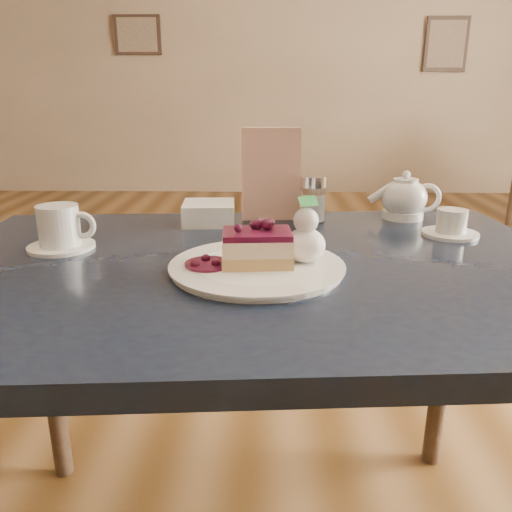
{
  "coord_description": "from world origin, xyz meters",
  "views": [
    {
      "loc": [
        -0.08,
        -0.82,
        1.08
      ],
      "look_at": [
        -0.1,
        -0.03,
        0.83
      ],
      "focal_mm": 35.0,
      "sensor_mm": 36.0,
      "label": 1
    }
  ],
  "objects_px": {
    "cheesecake_slice": "(257,248)",
    "tea_set": "(412,204)",
    "dessert_plate": "(257,267)",
    "coffee_set": "(61,229)",
    "main_table": "(256,301)"
  },
  "relations": [
    {
      "from": "dessert_plate",
      "to": "tea_set",
      "type": "distance_m",
      "value": 0.54
    },
    {
      "from": "main_table",
      "to": "cheesecake_slice",
      "type": "xyz_separation_m",
      "value": [
        0.0,
        -0.05,
        0.12
      ]
    },
    {
      "from": "dessert_plate",
      "to": "cheesecake_slice",
      "type": "height_order",
      "value": "cheesecake_slice"
    },
    {
      "from": "coffee_set",
      "to": "tea_set",
      "type": "bearing_deg",
      "value": 17.88
    },
    {
      "from": "tea_set",
      "to": "coffee_set",
      "type": "bearing_deg",
      "value": -162.12
    },
    {
      "from": "coffee_set",
      "to": "tea_set",
      "type": "xyz_separation_m",
      "value": [
        0.79,
        0.25,
        0.0
      ]
    },
    {
      "from": "cheesecake_slice",
      "to": "coffee_set",
      "type": "distance_m",
      "value": 0.43
    },
    {
      "from": "coffee_set",
      "to": "tea_set",
      "type": "relative_size",
      "value": 0.51
    },
    {
      "from": "cheesecake_slice",
      "to": "tea_set",
      "type": "distance_m",
      "value": 0.54
    },
    {
      "from": "main_table",
      "to": "tea_set",
      "type": "bearing_deg",
      "value": 36.31
    },
    {
      "from": "main_table",
      "to": "coffee_set",
      "type": "distance_m",
      "value": 0.43
    },
    {
      "from": "dessert_plate",
      "to": "cheesecake_slice",
      "type": "relative_size",
      "value": 2.36
    },
    {
      "from": "coffee_set",
      "to": "tea_set",
      "type": "height_order",
      "value": "tea_set"
    },
    {
      "from": "cheesecake_slice",
      "to": "tea_set",
      "type": "height_order",
      "value": "tea_set"
    },
    {
      "from": "cheesecake_slice",
      "to": "tea_set",
      "type": "bearing_deg",
      "value": 40.8
    }
  ]
}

